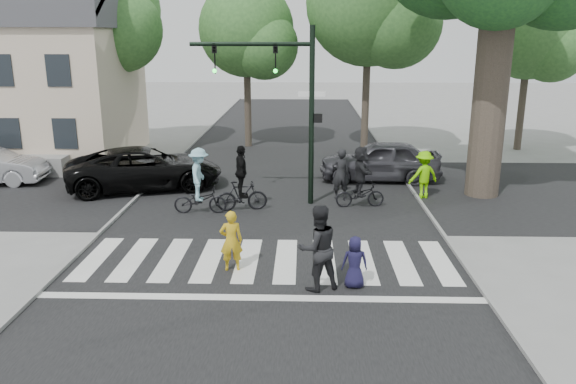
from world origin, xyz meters
The scene contains 23 objects.
ground centered at (0.00, 0.00, 0.00)m, with size 120.00×120.00×0.00m, color gray.
road_stem centered at (0.00, 5.00, 0.01)m, with size 10.00×70.00×0.01m, color black.
road_cross centered at (0.00, 8.00, 0.01)m, with size 70.00×10.00×0.01m, color black.
curb_left centered at (-5.05, 5.00, 0.05)m, with size 0.10×70.00×0.10m, color gray.
curb_right centered at (5.05, 5.00, 0.05)m, with size 0.10×70.00×0.10m, color gray.
crosswalk centered at (0.00, 0.66, 0.01)m, with size 10.00×3.85×0.01m.
traffic_signal centered at (0.35, 6.20, 3.90)m, with size 4.45×0.29×6.00m.
bg_tree_0 centered at (-13.74, 16.00, 6.14)m, with size 5.46×5.20×8.97m.
bg_tree_1 centered at (-8.70, 15.48, 6.65)m, with size 6.09×5.80×9.80m.
bg_tree_2 centered at (-1.76, 16.62, 5.78)m, with size 5.04×4.80×8.40m.
bg_tree_3 centered at (4.31, 15.27, 6.94)m, with size 6.30×6.00×10.20m.
bg_tree_4 centered at (12.23, 16.12, 5.64)m, with size 4.83×4.60×8.15m.
house centered at (-11.49, 13.98, 3.80)m, with size 8.40×8.10×8.82m.
pedestrian_woman centered at (-0.83, 0.35, 0.78)m, with size 0.57×0.37×1.55m, color gold.
pedestrian_child centered at (2.14, -0.56, 0.62)m, with size 0.61×0.39×1.24m, color #191638.
pedestrian_adult centered at (1.28, -0.68, 1.01)m, with size 0.98×0.77×2.02m, color black.
cyclist_left centered at (-2.44, 4.99, 0.95)m, with size 1.75×1.15×2.18m.
cyclist_mid centered at (-1.11, 5.33, 0.91)m, with size 1.75×1.09×2.21m.
cyclist_right centered at (2.87, 5.85, 0.94)m, with size 1.72×1.59×2.11m.
car_suv centered at (-5.09, 8.02, 0.80)m, with size 2.66×5.76×1.60m, color black.
car_grey centered at (4.01, 9.58, 0.82)m, with size 1.93×4.80×1.64m, color #38383D.
bystander_hivis centered at (5.24, 7.01, 0.86)m, with size 1.11×0.64×1.73m, color #6ED403.
bystander_dark centered at (2.26, 6.87, 0.91)m, with size 0.67×0.44×1.83m, color black.
Camera 1 is at (0.94, -12.61, 5.63)m, focal length 35.00 mm.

